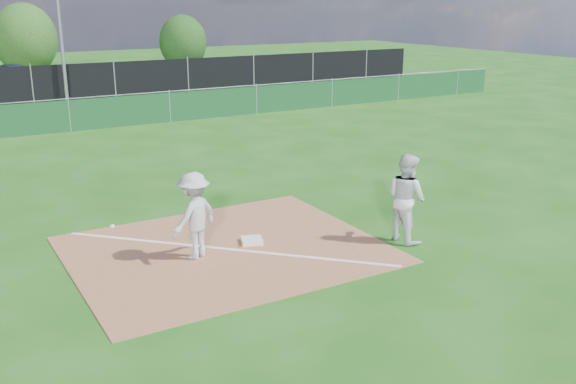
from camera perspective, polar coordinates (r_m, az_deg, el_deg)
The scene contains 14 objects.
ground at distance 21.18m, azimuth -15.86°, elevation 2.90°, with size 90.00×90.00×0.00m, color #184F11.
infield_dirt at distance 13.01m, azimuth -5.53°, elevation -5.10°, with size 6.00×5.00×0.02m, color brown.
foul_line at distance 13.01m, azimuth -5.53°, elevation -5.04°, with size 0.08×7.00×0.01m, color white.
green_fence at distance 25.85m, azimuth -18.85°, elevation 6.42°, with size 44.00×0.05×1.20m, color #0F3A1B.
black_fence at distance 33.62m, azimuth -21.79°, elevation 8.84°, with size 46.00×0.04×1.80m, color black.
parking_lot at distance 38.64m, azimuth -22.85°, elevation 8.26°, with size 46.00×9.00×0.01m, color black.
light_pole at distance 33.36m, azimuth -19.68°, elevation 14.37°, with size 0.16×0.16×8.00m, color slate.
first_base at distance 13.29m, azimuth -3.24°, elevation -4.32°, with size 0.42×0.42×0.09m, color silver.
play_at_first at distance 12.40m, azimuth -8.33°, elevation -2.08°, with size 2.27×1.06×1.70m.
runner at distance 13.40m, azimuth 10.47°, elevation -0.50°, with size 0.90×0.70×1.85m, color silver.
car_mid at distance 38.01m, azimuth -22.78°, elevation 9.27°, with size 1.54×4.41×1.45m, color black.
car_right at distance 38.98m, azimuth -14.62°, elevation 10.08°, with size 1.86×4.57×1.33m, color black.
tree_mid at distance 45.39m, azimuth -22.31°, elevation 12.46°, with size 3.95×3.95×4.68m.
tree_right at distance 46.34m, azimuth -9.31°, elevation 13.00°, with size 3.26×3.26×3.87m.
Camera 1 is at (-4.98, -10.01, 4.83)m, focal length 40.00 mm.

